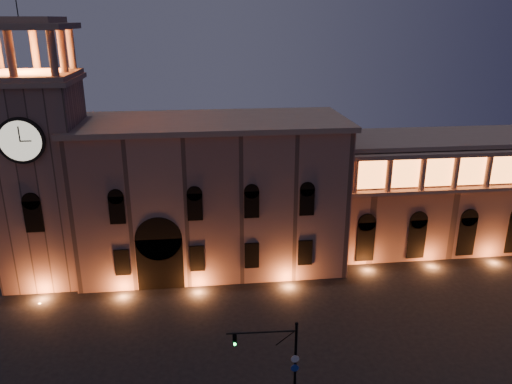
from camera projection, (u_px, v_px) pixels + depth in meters
ground at (249, 382)px, 40.96m from camera, size 160.00×160.00×0.00m
government_building at (211, 194)px, 58.40m from camera, size 30.80×12.80×17.60m
clock_tower at (41, 171)px, 54.22m from camera, size 9.80×9.80×32.40m
colonnade_wing at (475, 189)px, 64.56m from camera, size 40.60×11.50×14.50m
traffic_light at (283, 363)px, 37.22m from camera, size 5.41×0.65×7.42m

